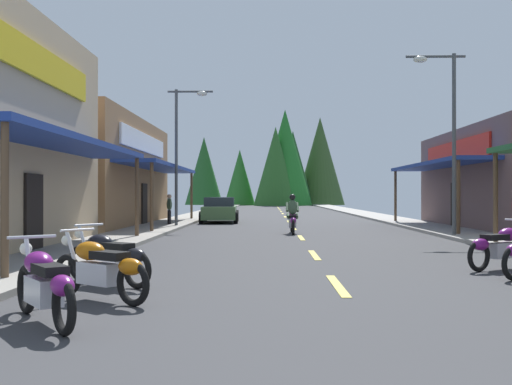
# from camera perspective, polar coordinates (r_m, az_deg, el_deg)

# --- Properties ---
(ground) EXTENTS (10.14, 97.05, 0.10)m
(ground) POSITION_cam_1_polar(r_m,az_deg,el_deg) (34.99, 3.11, -2.82)
(ground) COLOR #38383A
(sidewalk_left) EXTENTS (2.29, 97.05, 0.12)m
(sidewalk_left) POSITION_cam_1_polar(r_m,az_deg,el_deg) (35.32, -7.03, -2.61)
(sidewalk_left) COLOR gray
(sidewalk_left) RESTS_ON ground
(sidewalk_right) EXTENTS (2.29, 97.05, 0.12)m
(sidewalk_right) POSITION_cam_1_polar(r_m,az_deg,el_deg) (35.74, 13.13, -2.58)
(sidewalk_right) COLOR #9E9991
(sidewalk_right) RESTS_ON ground
(centerline_dashes) EXTENTS (0.16, 73.78, 0.01)m
(centerline_dashes) POSITION_cam_1_polar(r_m,az_deg,el_deg) (39.75, 2.88, -2.42)
(centerline_dashes) COLOR #E0C64C
(centerline_dashes) RESTS_ON ground
(storefront_left_far) EXTENTS (9.48, 13.83, 5.28)m
(storefront_left_far) POSITION_cam_1_polar(r_m,az_deg,el_deg) (30.72, -17.80, 1.85)
(storefront_left_far) COLOR olive
(storefront_left_far) RESTS_ON ground
(streetlamp_left) EXTENTS (2.11, 0.30, 6.46)m
(streetlamp_left) POSITION_cam_1_polar(r_m,az_deg,el_deg) (27.76, -7.10, 5.25)
(streetlamp_left) COLOR #474C51
(streetlamp_left) RESTS_ON ground
(streetlamp_right) EXTENTS (2.11, 0.30, 6.60)m
(streetlamp_right) POSITION_cam_1_polar(r_m,az_deg,el_deg) (22.23, 17.88, 6.80)
(streetlamp_right) COLOR #474C51
(streetlamp_right) RESTS_ON ground
(motorcycle_parked_right_3) EXTENTS (1.86, 1.23, 1.04)m
(motorcycle_parked_right_3) POSITION_cam_1_polar(r_m,az_deg,el_deg) (13.26, 22.71, -4.80)
(motorcycle_parked_right_3) COLOR black
(motorcycle_parked_right_3) RESTS_ON ground
(motorcycle_parked_left_0) EXTENTS (1.38, 1.76, 1.04)m
(motorcycle_parked_left_0) POSITION_cam_1_polar(r_m,az_deg,el_deg) (7.58, -19.83, -8.31)
(motorcycle_parked_left_0) COLOR black
(motorcycle_parked_left_0) RESTS_ON ground
(motorcycle_parked_left_1) EXTENTS (1.79, 1.33, 1.04)m
(motorcycle_parked_left_1) POSITION_cam_1_polar(r_m,az_deg,el_deg) (8.97, -14.90, -7.04)
(motorcycle_parked_left_1) COLOR black
(motorcycle_parked_left_1) RESTS_ON ground
(motorcycle_parked_left_2) EXTENTS (1.81, 1.32, 1.04)m
(motorcycle_parked_left_2) POSITION_cam_1_polar(r_m,az_deg,el_deg) (10.48, -14.10, -6.05)
(motorcycle_parked_left_2) COLOR black
(motorcycle_parked_left_2) RESTS_ON ground
(rider_cruising_lead) EXTENTS (0.60, 2.14, 1.57)m
(rider_cruising_lead) POSITION_cam_1_polar(r_m,az_deg,el_deg) (23.38, 3.55, -2.40)
(rider_cruising_lead) COLOR black
(rider_cruising_lead) RESTS_ON ground
(pedestrian_browsing) EXTENTS (0.38, 0.53, 1.57)m
(pedestrian_browsing) POSITION_cam_1_polar(r_m,az_deg,el_deg) (28.95, -8.40, -1.48)
(pedestrian_browsing) COLOR black
(pedestrian_browsing) RESTS_ON ground
(parked_car_curbside) EXTENTS (2.20, 4.37, 1.40)m
(parked_car_curbside) POSITION_cam_1_polar(r_m,az_deg,el_deg) (32.70, -3.54, -1.71)
(parked_car_curbside) COLOR #4C723F
(parked_car_curbside) RESTS_ON ground
(treeline_backdrop) EXTENTS (23.92, 13.15, 13.57)m
(treeline_backdrop) POSITION_cam_1_polar(r_m,az_deg,el_deg) (85.18, 2.47, 2.79)
(treeline_backdrop) COLOR #285B23
(treeline_backdrop) RESTS_ON ground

